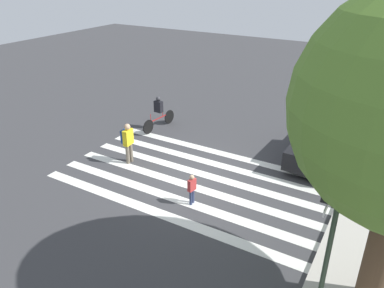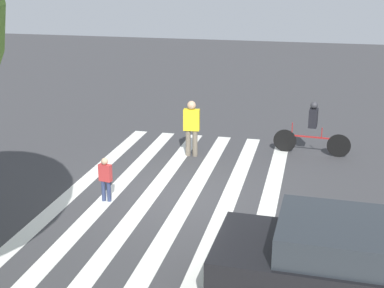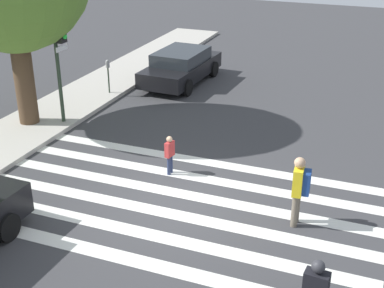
{
  "view_description": "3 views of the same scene",
  "coord_description": "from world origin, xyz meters",
  "px_view_note": "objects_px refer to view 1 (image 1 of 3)",
  "views": [
    {
      "loc": [
        10.52,
        6.07,
        7.32
      ],
      "look_at": [
        -0.8,
        -0.56,
        1.0
      ],
      "focal_mm": 35.0,
      "sensor_mm": 36.0,
      "label": 1
    },
    {
      "loc": [
        -3.34,
        11.83,
        5.39
      ],
      "look_at": [
        -0.58,
        0.14,
        1.42
      ],
      "focal_mm": 50.0,
      "sensor_mm": 36.0,
      "label": 2
    },
    {
      "loc": [
        -10.46,
        -4.57,
        6.77
      ],
      "look_at": [
        0.67,
        -0.2,
        1.35
      ],
      "focal_mm": 50.0,
      "sensor_mm": 36.0,
      "label": 3
    }
  ],
  "objects_px": {
    "cyclist_near_curb": "(159,112)",
    "traffic_light": "(331,206)",
    "pedestrian_child_with_backpack": "(192,188)",
    "car_parked_far_curb": "(324,141)",
    "pedestrian_adult_yellow_jacket": "(128,140)"
  },
  "relations": [
    {
      "from": "traffic_light",
      "to": "cyclist_near_curb",
      "type": "relative_size",
      "value": 1.67
    },
    {
      "from": "pedestrian_child_with_backpack",
      "to": "car_parked_far_curb",
      "type": "bearing_deg",
      "value": -18.54
    },
    {
      "from": "traffic_light",
      "to": "car_parked_far_curb",
      "type": "relative_size",
      "value": 0.82
    },
    {
      "from": "pedestrian_child_with_backpack",
      "to": "car_parked_far_curb",
      "type": "xyz_separation_m",
      "value": [
        -5.58,
        3.02,
        0.15
      ]
    },
    {
      "from": "pedestrian_child_with_backpack",
      "to": "car_parked_far_curb",
      "type": "height_order",
      "value": "car_parked_far_curb"
    },
    {
      "from": "cyclist_near_curb",
      "to": "car_parked_far_curb",
      "type": "distance_m",
      "value": 7.72
    },
    {
      "from": "car_parked_far_curb",
      "to": "cyclist_near_curb",
      "type": "bearing_deg",
      "value": -82.21
    },
    {
      "from": "pedestrian_child_with_backpack",
      "to": "cyclist_near_curb",
      "type": "bearing_deg",
      "value": 54.3
    },
    {
      "from": "traffic_light",
      "to": "pedestrian_child_with_backpack",
      "type": "xyz_separation_m",
      "value": [
        -1.92,
        -4.55,
        -2.06
      ]
    },
    {
      "from": "car_parked_far_curb",
      "to": "traffic_light",
      "type": "bearing_deg",
      "value": 13.12
    },
    {
      "from": "traffic_light",
      "to": "car_parked_far_curb",
      "type": "height_order",
      "value": "traffic_light"
    },
    {
      "from": "traffic_light",
      "to": "pedestrian_adult_yellow_jacket",
      "type": "relative_size",
      "value": 2.27
    },
    {
      "from": "traffic_light",
      "to": "pedestrian_adult_yellow_jacket",
      "type": "bearing_deg",
      "value": -110.99
    },
    {
      "from": "traffic_light",
      "to": "cyclist_near_curb",
      "type": "height_order",
      "value": "traffic_light"
    },
    {
      "from": "cyclist_near_curb",
      "to": "traffic_light",
      "type": "bearing_deg",
      "value": 58.91
    }
  ]
}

